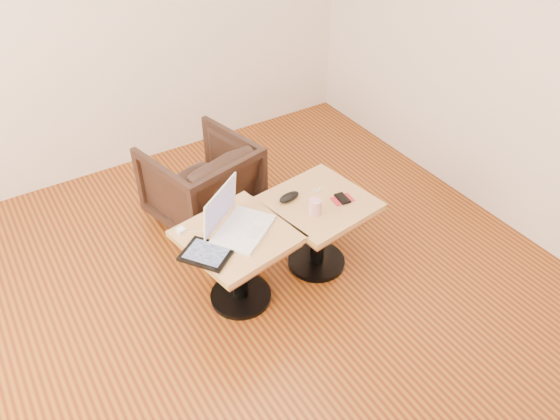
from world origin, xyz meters
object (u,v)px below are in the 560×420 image
side_table_left (238,251)px  laptop (236,222)px  armchair (201,183)px  striped_cup (315,207)px  side_table_right (319,217)px

side_table_left → laptop: bearing=56.5°
side_table_left → armchair: bearing=69.0°
side_table_left → striped_cup: (0.48, -0.09, 0.18)m
side_table_left → laptop: laptop is taller
armchair → striped_cup: bearing=95.7°
laptop → striped_cup: 0.48m
laptop → armchair: size_ratio=0.68×
laptop → striped_cup: laptop is taller
side_table_left → armchair: armchair is taller
striped_cup → side_table_right: bearing=41.5°
striped_cup → armchair: 1.03m
striped_cup → armchair: striped_cup is taller
laptop → armchair: (0.15, 0.82, -0.27)m
laptop → armchair: 0.88m
armchair → laptop: bearing=66.7°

